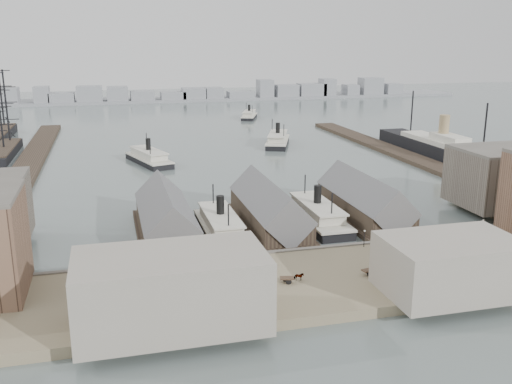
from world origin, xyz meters
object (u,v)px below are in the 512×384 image
object	(u,v)px
horse_cart_right	(379,271)
ferry_docked_west	(221,225)
ocean_steamer	(442,149)
horse_cart_left	(167,271)
horse_cart_center	(295,277)

from	to	relation	value
horse_cart_right	ferry_docked_west	bearing A→B (deg)	21.89
ferry_docked_west	ocean_steamer	distance (m)	126.25
horse_cart_left	ocean_steamer	bearing A→B (deg)	-8.08
ferry_docked_west	horse_cart_center	distance (m)	36.01
horse_cart_left	horse_cart_right	xyz separation A→B (m)	(39.89, -10.04, 0.01)
ferry_docked_west	horse_cart_left	size ratio (longest dim) A/B	6.75
ferry_docked_west	horse_cart_left	bearing A→B (deg)	-120.80
ocean_steamer	horse_cart_center	xyz separation A→B (m)	(-97.64, -105.33, -0.95)
horse_cart_center	horse_cart_right	bearing A→B (deg)	-81.08
horse_cart_center	horse_cart_right	size ratio (longest dim) A/B	1.02
horse_cart_left	horse_cart_center	distance (m)	24.72
ferry_docked_west	horse_cart_center	size ratio (longest dim) A/B	5.95
horse_cart_left	horse_cart_right	bearing A→B (deg)	-60.84
horse_cart_center	horse_cart_right	world-z (taller)	horse_cart_right
horse_cart_center	horse_cart_right	distance (m)	16.86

